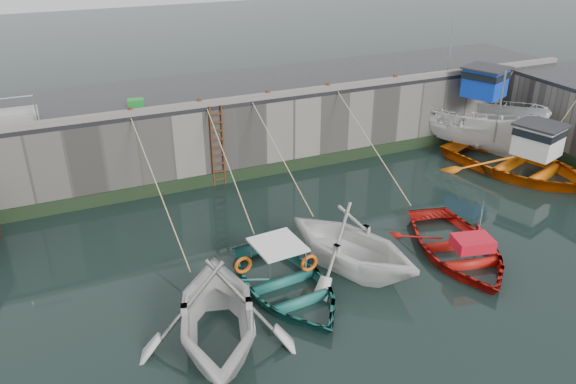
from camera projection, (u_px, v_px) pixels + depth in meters
name	position (u px, v px, depth m)	size (l,w,h in m)	color
ground	(410.00, 322.00, 14.53)	(120.00, 120.00, 0.00)	black
quay_back	(244.00, 122.00, 24.12)	(30.00, 5.00, 3.00)	slate
road_back	(243.00, 86.00, 23.42)	(30.00, 5.00, 0.16)	black
kerb_back	(264.00, 96.00, 21.41)	(30.00, 0.30, 0.20)	slate
algae_back	(267.00, 170.00, 22.59)	(30.00, 0.08, 0.50)	black
ladder	(218.00, 147.00, 21.23)	(0.51, 0.08, 3.20)	#3F1E0F
boat_near_white	(219.00, 342.00, 13.84)	(4.07, 4.72, 2.49)	silver
boat_near_white_rope	(167.00, 236.00, 18.44)	(0.04, 6.75, 3.10)	tan
boat_near_blue	(286.00, 291.00, 15.72)	(3.35, 4.70, 0.97)	#1B6059
boat_near_blue_rope	(230.00, 214.00, 19.81)	(0.04, 5.62, 3.10)	tan
boat_near_blacktrim	(350.00, 268.00, 16.74)	(3.87, 4.48, 2.36)	white
boat_near_blacktrim_rope	(285.00, 200.00, 20.72)	(0.04, 5.38, 3.10)	tan
boat_near_navy	(456.00, 254.00, 17.44)	(3.47, 4.86, 1.01)	#B7150F
boat_near_navy_rope	(369.00, 188.00, 21.69)	(0.04, 5.96, 3.10)	tan
boat_far_white	(467.00, 121.00, 25.24)	(5.31, 7.64, 5.76)	white
boat_far_orange	(520.00, 163.00, 22.78)	(6.34, 7.50, 4.32)	orange
fish_crate	(136.00, 103.00, 20.56)	(0.58, 0.43, 0.26)	#178227
railing	(13.00, 115.00, 19.09)	(1.60, 1.05, 1.00)	#A5A8AD
bollard_a	(130.00, 111.00, 19.66)	(0.18, 0.18, 0.28)	#3F1E0F
bollard_b	(199.00, 102.00, 20.57)	(0.18, 0.18, 0.28)	#3F1E0F
bollard_c	(268.00, 94.00, 21.55)	(0.18, 0.18, 0.28)	#3F1E0F
bollard_d	(328.00, 86.00, 22.49)	(0.18, 0.18, 0.28)	#3F1E0F
bollard_e	(395.00, 78.00, 23.65)	(0.18, 0.18, 0.28)	#3F1E0F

